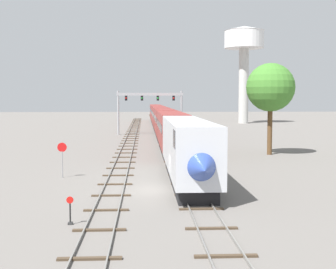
% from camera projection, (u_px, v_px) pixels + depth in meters
% --- Properties ---
extents(ground_plane, '(400.00, 400.00, 0.00)m').
position_uv_depth(ground_plane, '(163.00, 190.00, 32.34)').
color(ground_plane, slate).
extents(track_main, '(2.60, 200.00, 0.16)m').
position_uv_depth(track_main, '(161.00, 131.00, 92.18)').
color(track_main, slate).
rests_on(track_main, ground).
extents(track_near, '(2.60, 160.00, 0.16)m').
position_uv_depth(track_near, '(130.00, 139.00, 71.98)').
color(track_near, slate).
rests_on(track_near, ground).
extents(passenger_train, '(3.04, 117.35, 4.80)m').
position_uv_depth(passenger_train, '(162.00, 120.00, 84.32)').
color(passenger_train, silver).
rests_on(passenger_train, ground).
extents(signal_gantry, '(12.10, 0.49, 7.91)m').
position_uv_depth(signal_gantry, '(150.00, 103.00, 82.67)').
color(signal_gantry, '#999BA0').
rests_on(signal_gantry, ground).
extents(water_tower, '(10.55, 10.55, 25.60)m').
position_uv_depth(water_tower, '(244.00, 46.00, 120.24)').
color(water_tower, beige).
rests_on(water_tower, ground).
extents(switch_stand, '(0.36, 0.24, 1.46)m').
position_uv_depth(switch_stand, '(70.00, 215.00, 23.31)').
color(switch_stand, black).
rests_on(switch_stand, ground).
extents(stop_sign, '(0.76, 0.08, 2.88)m').
position_uv_depth(stop_sign, '(62.00, 155.00, 37.20)').
color(stop_sign, gray).
rests_on(stop_sign, ground).
extents(trackside_tree_left, '(5.56, 5.56, 10.55)m').
position_uv_depth(trackside_tree_left, '(271.00, 88.00, 52.33)').
color(trackside_tree_left, brown).
rests_on(trackside_tree_left, ground).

